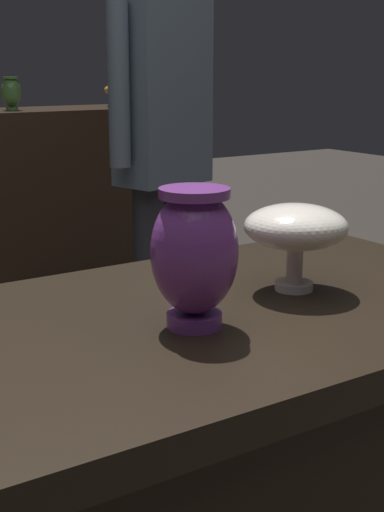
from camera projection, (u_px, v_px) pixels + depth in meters
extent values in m
cube|color=black|center=(190.00, 328.00, 1.16)|extent=(1.20, 0.64, 0.05)
cylinder|color=#7A388E|center=(194.00, 320.00, 1.10)|extent=(0.08, 0.08, 0.02)
ellipsoid|color=#7A388E|center=(194.00, 252.00, 1.07)|extent=(0.13, 0.13, 0.18)
cylinder|color=#7A388E|center=(194.00, 193.00, 1.05)|extent=(0.10, 0.10, 0.01)
cylinder|color=silver|center=(294.00, 286.00, 1.28)|extent=(0.07, 0.07, 0.01)
cylinder|color=silver|center=(295.00, 265.00, 1.27)|extent=(0.03, 0.03, 0.06)
ellipsoid|color=silver|center=(296.00, 227.00, 1.25)|extent=(0.18, 0.18, 0.08)
cylinder|color=orange|center=(116.00, 105.00, 3.45)|extent=(0.04, 0.04, 0.01)
cylinder|color=orange|center=(116.00, 100.00, 3.45)|extent=(0.02, 0.02, 0.04)
ellipsoid|color=orange|center=(116.00, 90.00, 3.43)|extent=(0.11, 0.11, 0.05)
cylinder|color=#477A38|center=(12.00, 109.00, 3.13)|extent=(0.05, 0.05, 0.01)
ellipsoid|color=#477A38|center=(11.00, 92.00, 3.12)|extent=(0.08, 0.08, 0.12)
cylinder|color=#477A38|center=(10.00, 78.00, 3.10)|extent=(0.07, 0.07, 0.01)
cylinder|color=#232328|center=(178.00, 285.00, 2.74)|extent=(0.11, 0.11, 0.78)
cylinder|color=#232328|center=(150.00, 294.00, 2.63)|extent=(0.11, 0.11, 0.78)
cube|color=slate|center=(162.00, 93.00, 2.51)|extent=(0.36, 0.26, 0.61)
cylinder|color=slate|center=(201.00, 83.00, 2.65)|extent=(0.07, 0.07, 0.52)
cylinder|color=slate|center=(119.00, 85.00, 2.36)|extent=(0.07, 0.07, 0.52)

